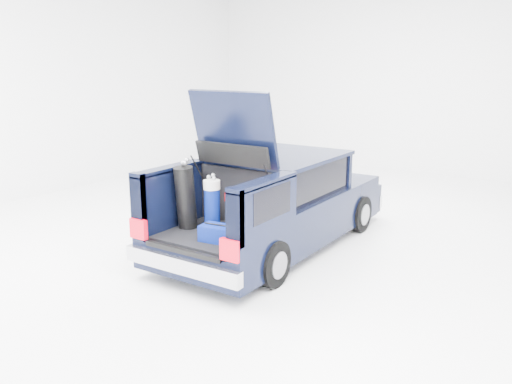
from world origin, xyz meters
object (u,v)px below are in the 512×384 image
Objects in this scene: red_suitcase at (239,213)px; blue_golf_bag at (212,204)px; black_golf_bag at (186,197)px; blue_duffel at (218,233)px; car at (277,203)px.

red_suitcase is 0.41m from blue_golf_bag.
blue_duffel is at bearing -18.47° from black_golf_bag.
car is 4.80× the size of black_golf_bag.
black_golf_bag is at bearing -127.59° from blue_golf_bag.
car is 1.71m from black_golf_bag.
car is 1.45m from blue_golf_bag.
car is at bearing 110.09° from red_suitcase.
car reaches higher than black_golf_bag.
red_suitcase is 0.77m from black_golf_bag.
red_suitcase is 0.58× the size of black_golf_bag.
car reaches higher than blue_golf_bag.
black_golf_bag is 1.26× the size of blue_golf_bag.
blue_golf_bag reaches higher than red_suitcase.
black_golf_bag reaches higher than blue_golf_bag.
car is at bearing 70.51° from black_golf_bag.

